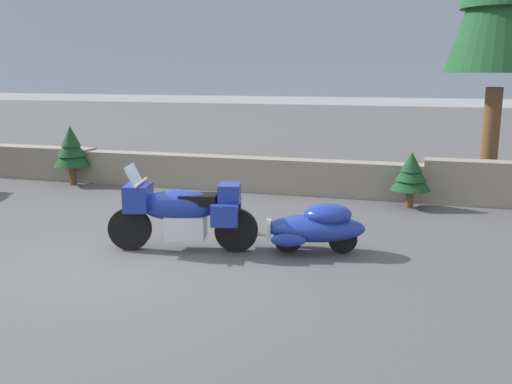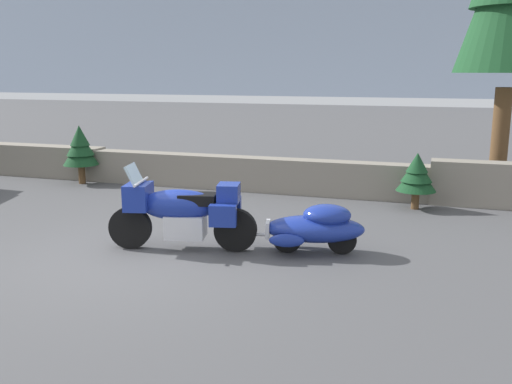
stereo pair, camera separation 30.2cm
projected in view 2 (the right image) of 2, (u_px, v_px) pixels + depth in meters
ground_plane at (135, 260)px, 8.37m from camera, size 80.00×80.00×0.00m
stone_guard_wall at (256, 173)px, 13.13m from camera, size 24.00×0.60×0.92m
distant_ridgeline at (421, 39)px, 95.32m from camera, size 240.00×80.00×16.00m
touring_motorcycle at (182, 210)px, 8.73m from camera, size 2.28×1.05×1.33m
car_shaped_trailer at (315, 227)px, 8.60m from camera, size 2.23×1.03×0.76m
pine_sapling_near at (80, 147)px, 13.88m from camera, size 0.86×0.86×1.44m
pine_sapling_farther at (417, 174)px, 11.32m from camera, size 0.79×0.79×1.14m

